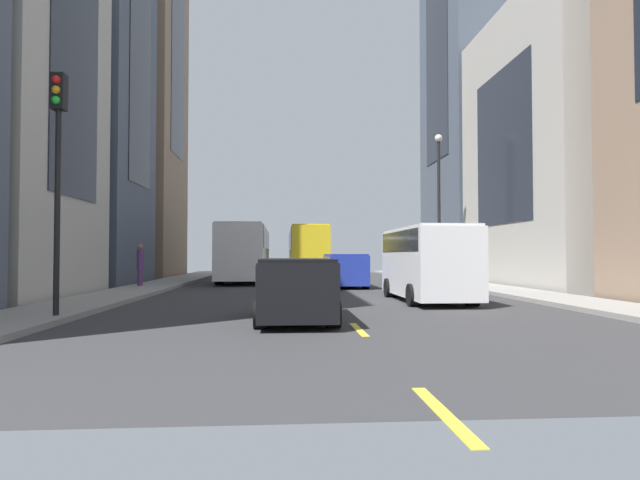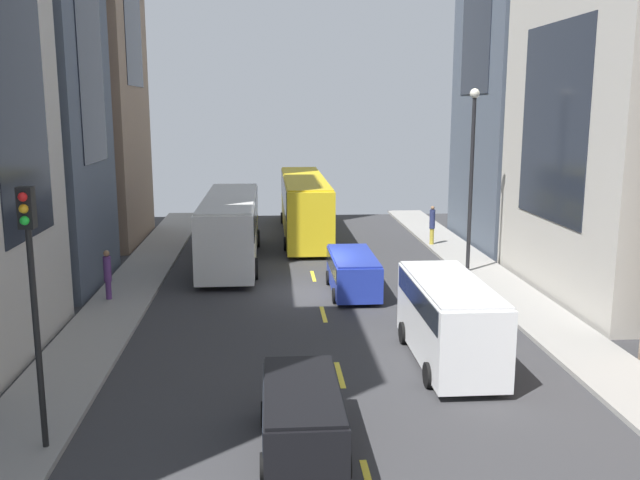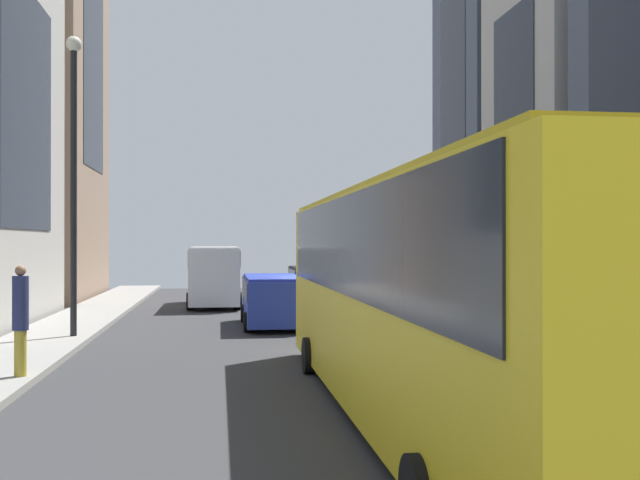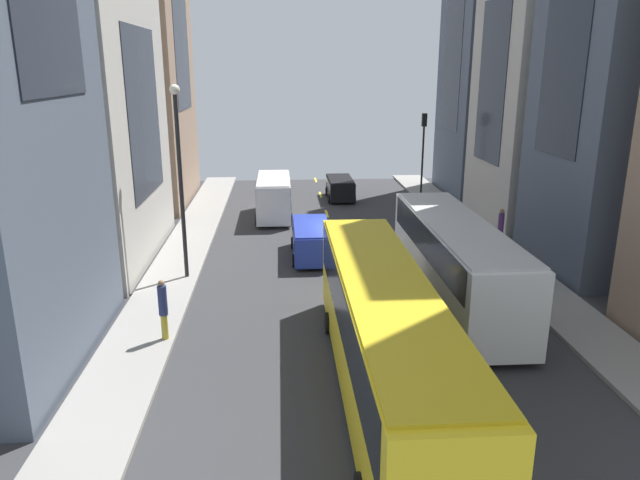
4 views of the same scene
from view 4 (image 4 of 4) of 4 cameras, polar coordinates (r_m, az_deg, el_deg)
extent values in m
plane|color=#333335|center=(30.00, 2.01, -1.57)|extent=(42.44, 42.44, 0.00)
cube|color=gray|center=(31.79, 16.50, -1.07)|extent=(2.44, 44.00, 0.15)
cube|color=gray|center=(30.25, -13.25, -1.71)|extent=(2.44, 44.00, 0.15)
cube|color=yellow|center=(50.33, -0.43, 5.82)|extent=(0.16, 2.00, 0.01)
cube|color=yellow|center=(44.46, 0.04, 4.40)|extent=(0.16, 2.00, 0.01)
cube|color=yellow|center=(38.63, 0.65, 2.55)|extent=(0.16, 2.00, 0.01)
cube|color=yellow|center=(32.85, 1.48, 0.05)|extent=(0.16, 2.00, 0.01)
cube|color=yellow|center=(27.18, 2.65, -3.50)|extent=(0.16, 2.00, 0.01)
cube|color=yellow|center=(21.68, 4.44, -8.89)|extent=(0.16, 2.00, 0.01)
cube|color=yellow|center=(16.54, 7.54, -17.74)|extent=(0.16, 2.00, 0.01)
cube|color=#4C5666|center=(45.97, 16.86, 17.50)|extent=(6.56, 7.78, 21.33)
cube|color=#1E232D|center=(45.97, 16.86, 17.50)|extent=(6.62, 4.28, 11.73)
cube|color=#B7B2A8|center=(38.76, 23.16, 13.83)|extent=(9.60, 7.97, 16.73)
cube|color=#1E232D|center=(38.76, 23.16, 13.83)|extent=(9.69, 4.38, 9.20)
cube|color=#B7B2A8|center=(31.06, -23.89, 11.10)|extent=(7.90, 11.64, 14.24)
cube|color=#1E232D|center=(31.06, -23.89, 11.10)|extent=(7.98, 6.40, 7.83)
cube|color=silver|center=(24.34, 12.85, -1.91)|extent=(2.55, 11.83, 3.00)
cube|color=black|center=(24.10, 12.98, 0.01)|extent=(2.60, 10.88, 1.20)
cube|color=beige|center=(23.91, 13.08, 1.60)|extent=(2.45, 11.36, 0.08)
cylinder|color=black|center=(21.96, 18.31, -7.97)|extent=(0.46, 1.00, 1.00)
cylinder|color=black|center=(21.21, 12.36, -8.38)|extent=(0.46, 1.00, 1.00)
cylinder|color=black|center=(28.40, 12.89, -1.97)|extent=(0.46, 1.00, 1.00)
cylinder|color=black|center=(27.82, 8.26, -2.11)|extent=(0.46, 1.00, 1.00)
cube|color=yellow|center=(17.06, 6.22, -9.37)|extent=(2.45, 14.14, 3.30)
cube|color=black|center=(16.71, 6.31, -6.72)|extent=(2.50, 13.01, 1.48)
cube|color=gold|center=(16.40, 6.40, -4.05)|extent=(2.35, 13.57, 0.08)
cylinder|color=black|center=(21.78, 7.06, -7.76)|extent=(0.44, 0.76, 0.76)
cylinder|color=black|center=(21.49, 1.09, -7.98)|extent=(0.44, 0.76, 0.76)
cube|color=white|center=(37.47, -4.48, 4.18)|extent=(2.05, 5.94, 2.30)
cube|color=black|center=(37.32, -4.51, 5.31)|extent=(2.09, 5.46, 0.69)
cube|color=silver|center=(37.23, -4.53, 5.97)|extent=(1.97, 5.70, 0.08)
cylinder|color=black|center=(35.90, -2.97, 2.04)|extent=(0.37, 0.72, 0.72)
cylinder|color=black|center=(35.93, -5.98, 1.98)|extent=(0.37, 0.72, 0.72)
cylinder|color=black|center=(39.48, -3.06, 3.36)|extent=(0.37, 0.72, 0.72)
cylinder|color=black|center=(39.50, -5.80, 3.31)|extent=(0.37, 0.72, 0.72)
cube|color=black|center=(42.86, 1.96, 5.04)|extent=(1.75, 4.12, 1.28)
cube|color=black|center=(42.80, 1.97, 5.46)|extent=(1.78, 3.79, 0.54)
cube|color=black|center=(42.73, 1.97, 5.93)|extent=(1.68, 3.96, 0.08)
cylinder|color=black|center=(41.81, 3.23, 4.03)|extent=(0.31, 0.62, 0.62)
cylinder|color=black|center=(41.64, 1.03, 4.00)|extent=(0.31, 0.62, 0.62)
cylinder|color=black|center=(44.29, 2.83, 4.74)|extent=(0.31, 0.62, 0.62)
cylinder|color=black|center=(44.13, 0.75, 4.71)|extent=(0.31, 0.62, 0.62)
cube|color=#2338AD|center=(29.64, -0.84, -0.01)|extent=(1.82, 4.76, 1.41)
cube|color=black|center=(29.54, -0.84, 0.66)|extent=(1.85, 4.38, 0.59)
cube|color=navy|center=(29.44, -0.84, 1.38)|extent=(1.74, 4.57, 0.08)
cylinder|color=black|center=(28.46, 1.01, -1.91)|extent=(0.33, 0.62, 0.62)
cylinder|color=black|center=(28.37, -2.36, -1.98)|extent=(0.33, 0.62, 0.62)
cylinder|color=black|center=(31.26, 0.55, -0.21)|extent=(0.33, 0.62, 0.62)
cylinder|color=black|center=(31.18, -2.51, -0.27)|extent=(0.33, 0.62, 0.62)
cylinder|color=gold|center=(21.34, -14.76, -8.09)|extent=(0.23, 0.23, 0.90)
cylinder|color=navy|center=(20.97, -14.95, -5.65)|extent=(0.31, 0.31, 1.06)
sphere|color=#8C6647|center=(20.74, -15.08, -4.03)|extent=(0.21, 0.21, 0.21)
cylinder|color=#593372|center=(32.48, 16.94, 0.08)|extent=(0.23, 0.23, 0.74)
cylinder|color=#593372|center=(32.26, 17.06, 1.57)|extent=(0.30, 0.30, 1.01)
sphere|color=#8C6647|center=(32.11, 17.16, 2.65)|extent=(0.25, 0.25, 0.25)
cylinder|color=black|center=(43.20, 9.84, 7.41)|extent=(0.14, 0.14, 5.05)
cube|color=black|center=(42.85, 10.04, 11.34)|extent=(0.32, 0.32, 0.90)
sphere|color=red|center=(43.00, 10.00, 11.70)|extent=(0.20, 0.20, 0.20)
sphere|color=orange|center=(43.02, 9.98, 11.36)|extent=(0.20, 0.20, 0.20)
sphere|color=green|center=(43.04, 9.97, 11.03)|extent=(0.20, 0.20, 0.20)
cylinder|color=black|center=(26.33, -13.24, 4.80)|extent=(0.18, 0.18, 8.00)
sphere|color=silver|center=(25.85, -13.86, 13.91)|extent=(0.44, 0.44, 0.44)
camera|label=1|loc=(55.37, 0.95, 8.48)|focal=29.23mm
camera|label=2|loc=(56.71, 1.22, 14.92)|focal=38.76mm
camera|label=3|loc=(7.57, -5.37, -42.82)|focal=41.87mm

